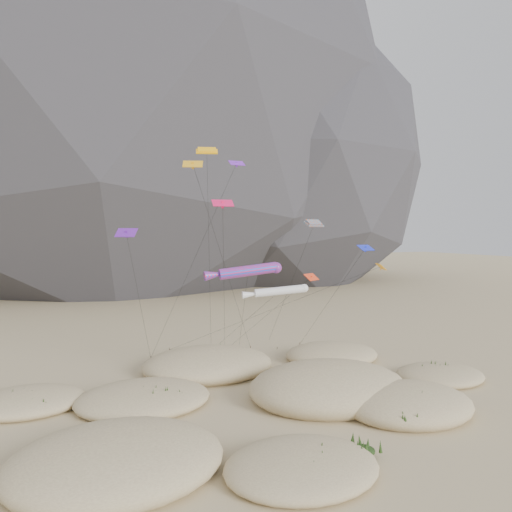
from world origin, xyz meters
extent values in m
plane|color=#CCB789|center=(0.00, 0.00, 0.00)|extent=(500.00, 500.00, 0.00)
ellipsoid|color=black|center=(8.00, 115.00, 60.00)|extent=(191.54, 147.29, 156.00)
ellipsoid|color=black|center=(56.00, 110.00, 38.00)|extent=(130.55, 126.41, 100.00)
ellipsoid|color=#CCB789|center=(-16.30, -4.38, 0.82)|extent=(14.52, 12.34, 3.66)
ellipsoid|color=#CCB789|center=(-5.20, -9.64, 0.50)|extent=(10.65, 9.06, 2.21)
ellipsoid|color=#CCB789|center=(9.03, -3.80, 0.72)|extent=(11.90, 10.11, 3.19)
ellipsoid|color=#CCB789|center=(-11.86, 7.96, 0.55)|extent=(12.44, 10.57, 2.43)
ellipsoid|color=#CCB789|center=(4.70, 2.37, 1.00)|extent=(15.76, 13.40, 4.46)
ellipsoid|color=#CCB789|center=(18.99, 2.38, 0.44)|extent=(9.80, 8.33, 1.94)
ellipsoid|color=#CCB789|center=(-2.88, 15.66, 0.81)|extent=(14.95, 12.71, 3.58)
ellipsoid|color=#CCB789|center=(12.92, 14.24, 0.60)|extent=(11.79, 10.02, 2.69)
ellipsoid|color=#CCB789|center=(-21.55, 11.73, 0.47)|extent=(10.15, 8.63, 2.11)
ellipsoid|color=black|center=(-17.62, -6.23, 0.90)|extent=(3.06, 2.61, 0.92)
ellipsoid|color=black|center=(-16.47, -5.38, 0.80)|extent=(2.67, 2.29, 0.80)
ellipsoid|color=black|center=(-4.53, -10.34, 0.60)|extent=(2.40, 2.06, 0.72)
ellipsoid|color=black|center=(-0.25, -9.36, 0.50)|extent=(2.18, 1.87, 0.65)
ellipsoid|color=black|center=(9.10, -4.70, 1.00)|extent=(3.16, 2.70, 0.95)
ellipsoid|color=black|center=(6.51, -7.10, 0.80)|extent=(2.15, 1.84, 0.64)
ellipsoid|color=black|center=(-11.17, 6.81, 0.80)|extent=(2.79, 2.39, 0.84)
ellipsoid|color=black|center=(-9.43, 6.38, 0.70)|extent=(2.45, 2.10, 0.74)
ellipsoid|color=black|center=(2.90, 3.24, 1.10)|extent=(3.01, 2.57, 0.90)
ellipsoid|color=black|center=(6.91, 5.21, 1.00)|extent=(2.99, 2.55, 0.90)
ellipsoid|color=black|center=(0.51, 3.35, 0.90)|extent=(2.23, 1.91, 0.67)
ellipsoid|color=black|center=(18.80, 3.15, 0.60)|extent=(2.62, 2.24, 0.78)
ellipsoid|color=black|center=(-0.88, 17.16, 1.00)|extent=(3.34, 2.86, 1.00)
ellipsoid|color=black|center=(0.20, 13.65, 0.90)|extent=(2.25, 1.93, 0.68)
ellipsoid|color=black|center=(12.69, 14.92, 0.70)|extent=(2.66, 2.28, 0.80)
ellipsoid|color=black|center=(13.17, 11.94, 0.60)|extent=(2.11, 1.81, 0.63)
ellipsoid|color=black|center=(-21.50, 11.82, 0.50)|extent=(2.54, 2.17, 0.76)
ellipsoid|color=black|center=(-20.76, 9.09, 0.40)|extent=(1.70, 1.46, 0.51)
cylinder|color=#3F2D1E|center=(-0.85, 21.81, 0.15)|extent=(0.08, 0.08, 0.30)
cylinder|color=#3F2D1E|center=(-1.12, 25.82, 0.15)|extent=(0.08, 0.08, 0.30)
cylinder|color=#3F2D1E|center=(2.35, 23.80, 0.15)|extent=(0.08, 0.08, 0.30)
cylinder|color=#3F2D1E|center=(6.12, 23.87, 0.15)|extent=(0.08, 0.08, 0.30)
cylinder|color=#3F2D1E|center=(9.19, 21.86, 0.15)|extent=(0.08, 0.08, 0.30)
cylinder|color=#3F2D1E|center=(-4.23, 27.40, 0.15)|extent=(0.08, 0.08, 0.30)
cylinder|color=#3F2D1E|center=(13.32, 22.94, 0.15)|extent=(0.08, 0.08, 0.30)
cylinder|color=#3F2D1E|center=(-7.51, 24.09, 0.15)|extent=(0.08, 0.08, 0.30)
cylinder|color=#E31747|center=(-1.35, 7.73, 12.06)|extent=(6.07, 1.88, 1.69)
sphere|color=#E31747|center=(1.58, 7.33, 12.29)|extent=(1.14, 1.14, 1.14)
cone|color=#E31747|center=(-4.56, 8.17, 11.76)|extent=(2.56, 1.30, 1.21)
cylinder|color=black|center=(1.56, 15.92, 6.03)|extent=(5.85, 16.39, 12.07)
cylinder|color=silver|center=(1.63, 6.62, 10.01)|extent=(5.21, 1.88, 1.17)
sphere|color=silver|center=(4.12, 6.08, 10.22)|extent=(0.86, 0.86, 0.86)
cone|color=silver|center=(-1.12, 7.21, 9.76)|extent=(2.20, 1.16, 0.88)
cylinder|color=black|center=(0.63, 14.89, 5.01)|extent=(2.02, 16.56, 10.03)
cube|color=#F8AA0D|center=(-2.68, 16.22, 24.97)|extent=(2.60, 1.72, 0.72)
cube|color=#F8AA0D|center=(-2.68, 16.22, 25.15)|extent=(2.19, 1.40, 0.70)
cylinder|color=black|center=(-0.65, 21.37, 12.48)|extent=(4.10, 10.34, 24.98)
cube|color=#DD4817|center=(6.83, 8.67, 16.76)|extent=(2.39, 1.42, 0.62)
cube|color=#DD4817|center=(6.83, 8.67, 16.96)|extent=(2.02, 1.15, 0.62)
cylinder|color=black|center=(8.79, 18.11, 8.38)|extent=(3.94, 18.89, 16.77)
cube|color=#5F1B9E|center=(-12.43, 12.36, 15.86)|extent=(2.28, 2.01, 0.88)
cube|color=#5F1B9E|center=(-12.43, 12.36, 15.71)|extent=(0.37, 0.38, 0.69)
cylinder|color=black|center=(-9.97, 18.23, 7.95)|extent=(4.95, 11.76, 15.82)
cube|color=#E41552|center=(-4.45, 6.65, 18.66)|extent=(2.15, 1.39, 0.70)
cube|color=#E41552|center=(-4.45, 6.65, 18.51)|extent=(0.27, 0.22, 0.69)
cylinder|color=black|center=(-1.05, 15.22, 9.36)|extent=(6.83, 17.18, 18.63)
cube|color=purple|center=(-1.35, 10.65, 23.06)|extent=(1.62, 0.88, 0.58)
cube|color=purple|center=(-1.35, 10.65, 22.91)|extent=(0.19, 0.16, 0.56)
cylinder|color=black|center=(-4.43, 17.37, 11.56)|extent=(6.19, 13.48, 23.03)
cube|color=orange|center=(-5.80, 11.61, 22.84)|extent=(2.26, 1.72, 0.81)
cube|color=orange|center=(-5.80, 11.61, 22.69)|extent=(0.32, 0.33, 0.69)
cylinder|color=black|center=(0.16, 17.74, 11.44)|extent=(11.95, 12.29, 22.80)
cube|color=red|center=(6.19, 8.08, 11.10)|extent=(1.96, 1.55, 0.70)
cube|color=red|center=(6.19, 8.08, 10.95)|extent=(0.28, 0.29, 0.60)
cylinder|color=black|center=(4.27, 15.94, 5.58)|extent=(3.86, 15.74, 11.07)
cube|color=#FE9C0D|center=(17.69, 10.90, 11.68)|extent=(1.41, 1.97, 0.76)
cube|color=#FE9C0D|center=(17.69, 10.90, 11.53)|extent=(0.31, 0.29, 0.60)
cylinder|color=black|center=(6.73, 19.15, 5.86)|extent=(21.94, 16.53, 11.65)
cube|color=#1726C8|center=(12.16, 6.64, 14.19)|extent=(2.02, 1.37, 0.62)
cube|color=#1726C8|center=(12.16, 6.64, 14.04)|extent=(0.25, 0.19, 0.65)
cylinder|color=black|center=(12.74, 14.79, 7.12)|extent=(1.19, 16.31, 14.16)
camera|label=1|loc=(-21.38, -37.55, 16.09)|focal=35.00mm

